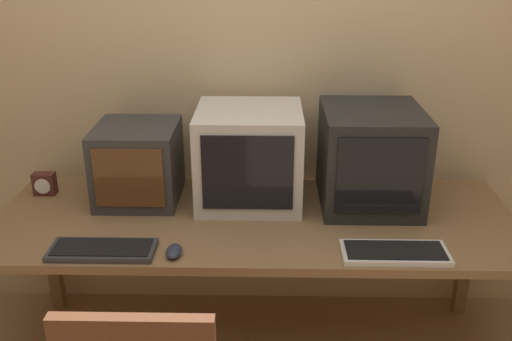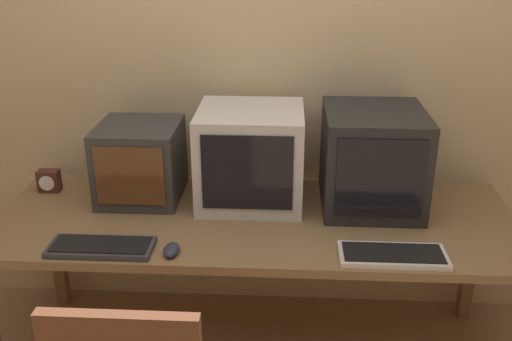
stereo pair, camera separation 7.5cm
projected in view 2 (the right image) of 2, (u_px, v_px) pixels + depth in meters
The scene contains 9 objects.
wall_back at pixel (261, 52), 2.59m from camera, with size 8.00×0.08×2.60m.
desk at pixel (256, 230), 2.40m from camera, with size 2.17×0.79×0.71m.
monitor_left at pixel (140, 162), 2.50m from camera, with size 0.35×0.37×0.33m.
monitor_center at pixel (251, 156), 2.46m from camera, with size 0.45×0.43×0.41m.
monitor_right at pixel (372, 159), 2.42m from camera, with size 0.41×0.46×0.42m.
keyboard_main at pixel (101, 247), 2.12m from camera, with size 0.39×0.16×0.03m.
keyboard_side at pixel (393, 255), 2.07m from camera, with size 0.39×0.17×0.03m.
mouse_near_keyboard at pixel (171, 250), 2.10m from camera, with size 0.06×0.10×0.03m.
desk_clock at pixel (49, 181), 2.60m from camera, with size 0.10×0.06×0.10m.
Camera 2 is at (0.12, -1.26, 1.81)m, focal length 40.00 mm.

